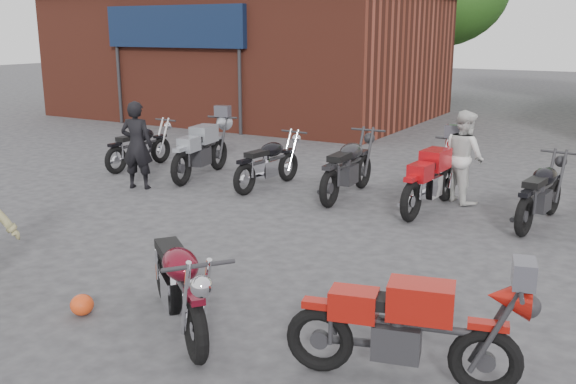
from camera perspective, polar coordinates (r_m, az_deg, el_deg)
The scene contains 15 objects.
ground at distance 6.90m, azimuth -4.27°, elevation -10.82°, with size 90.00×90.00×0.00m, color #323235.
brick_building at distance 22.91m, azimuth -3.31°, elevation 11.94°, with size 12.00×8.00×4.00m, color maroon.
tree_0 at distance 32.35m, azimuth -2.99°, elevation 16.33°, with size 6.56×6.56×8.20m, color #265316, non-canonical shape.
tree_1 at distance 28.47m, azimuth 13.00°, elevation 15.48°, with size 5.92×5.92×7.40m, color #265316, non-canonical shape.
vintage_motorcycle at distance 6.41m, azimuth -9.70°, elevation -7.51°, with size 1.95×0.64×1.13m, color #580B18, non-canonical shape.
sportbike at distance 5.52m, azimuth 10.43°, elevation -11.41°, with size 1.91×0.63×1.11m, color #A7150D, non-canonical shape.
helmet at distance 7.17m, azimuth -17.84°, elevation -9.52°, with size 0.25×0.25×0.23m, color #D24116.
person_dark at distance 12.30m, azimuth -13.28°, elevation 4.07°, with size 0.60×0.39×1.65m, color black.
person_light at distance 11.42m, azimuth 15.37°, elevation 3.05°, with size 0.78×0.61×1.60m, color silver.
row_bike_0 at distance 14.19m, azimuth -13.04°, elevation 4.22°, with size 1.85×0.61×1.07m, color black, non-canonical shape.
row_bike_1 at distance 13.06m, azimuth -7.71°, elevation 4.00°, with size 2.15×0.71×1.24m, color #9298A0, non-canonical shape.
row_bike_2 at distance 12.09m, azimuth -1.74°, elevation 2.91°, with size 1.87×0.62×1.09m, color black, non-canonical shape.
row_bike_3 at distance 11.43m, azimuth 5.38°, elevation 2.54°, with size 2.11×0.69×1.22m, color black, non-canonical shape.
row_bike_4 at distance 10.78m, azimuth 12.65°, elevation 1.51°, with size 2.09×0.69×1.21m, color red, non-canonical shape.
row_bike_5 at distance 10.47m, azimuth 21.61°, elevation 0.24°, with size 1.94×0.64×1.13m, color black, non-canonical shape.
Camera 1 is at (3.55, -5.14, 2.92)m, focal length 40.00 mm.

